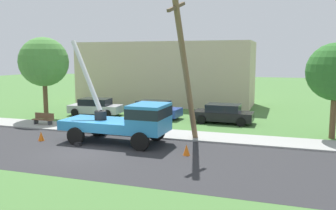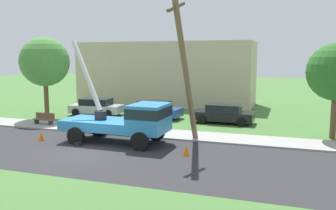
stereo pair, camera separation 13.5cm
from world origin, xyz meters
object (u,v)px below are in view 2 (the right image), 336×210
Objects in this scene: parked_sedan_silver at (96,107)px; park_bench at (44,119)px; leaning_utility_pole at (185,66)px; roadside_tree_near at (45,62)px; traffic_cone_behind at (41,136)px; roadside_tree_far at (336,72)px; utility_truck at (128,119)px; parked_sedan_black at (224,114)px; traffic_cone_ahead at (186,150)px; parked_sedan_blue at (154,109)px.

parked_sedan_silver is 5.39m from park_bench.
roadside_tree_near is (-12.89, 4.63, 0.10)m from leaning_utility_pole.
leaning_utility_pole is 15.41× the size of traffic_cone_behind.
roadside_tree_far is (19.33, 2.18, 3.58)m from park_bench.
roadside_tree_near is (-2.95, -2.69, 3.80)m from parked_sedan_silver.
parked_sedan_black is at bearing 63.04° from utility_truck.
traffic_cone_ahead is 0.13× the size of parked_sedan_black.
leaning_utility_pole is 1.92× the size of parked_sedan_blue.
parked_sedan_blue reaches higher than park_bench.
roadside_tree_near is at bearing -137.67° from parked_sedan_silver.
park_bench is at bearing -140.20° from parked_sedan_blue.
parked_sedan_black is at bearing 10.28° from roadside_tree_near.
traffic_cone_ahead is 12.65m from park_bench.
traffic_cone_behind is at bearing -79.88° from parked_sedan_silver.
leaning_utility_pole is 8.11m from parked_sedan_black.
leaning_utility_pole reaches higher than roadside_tree_far.
roadside_tree_far is (18.09, -3.06, 3.33)m from parked_sedan_silver.
roadside_tree_far reaches higher than park_bench.
roadside_tree_near reaches higher than traffic_cone_ahead.
roadside_tree_far is at bearing -9.61° from parked_sedan_silver.
roadside_tree_near reaches higher than parked_sedan_silver.
traffic_cone_behind is at bearing -167.15° from leaning_utility_pole.
parked_sedan_blue is 0.78× the size of roadside_tree_far.
utility_truck is 1.04× the size of roadside_tree_near.
utility_truck is 8.51m from parked_sedan_blue.
parked_sedan_silver is 1.03× the size of parked_sedan_black.
parked_sedan_silver is 18.65m from roadside_tree_far.
roadside_tree_near reaches higher than parked_sedan_blue.
parked_sedan_black is 14.61m from roadside_tree_near.
traffic_cone_ahead is 10.52m from roadside_tree_far.
leaning_utility_pole is 12.89m from parked_sedan_silver.
leaning_utility_pole is (3.09, 0.87, 3.01)m from utility_truck.
utility_truck is 4.23× the size of park_bench.
parked_sedan_black is at bearing 88.41° from traffic_cone_ahead.
parked_sedan_blue is (-4.71, 7.46, -3.71)m from leaning_utility_pole.
park_bench is 5.09m from roadside_tree_near.
parked_sedan_blue and parked_sedan_black have the same top height.
park_bench is at bearing -56.24° from roadside_tree_near.
parked_sedan_black is at bearing -3.19° from parked_sedan_blue.
roadside_tree_near is at bearing 160.25° from leaning_utility_pole.
park_bench is (-1.24, -5.24, -0.25)m from parked_sedan_silver.
utility_truck reaches higher than traffic_cone_ahead.
traffic_cone_behind is (-9.03, 0.30, 0.00)m from traffic_cone_ahead.
traffic_cone_ahead is 14.29m from parked_sedan_silver.
leaning_utility_pole is 9.57m from parked_sedan_blue.
parked_sedan_silver is 0.70× the size of roadside_tree_near.
parked_sedan_blue reaches higher than traffic_cone_behind.
roadside_tree_near is (-13.88, -2.52, 3.80)m from parked_sedan_black.
traffic_cone_behind is 9.03m from roadside_tree_near.
parked_sedan_blue is (3.59, 9.36, 0.43)m from traffic_cone_behind.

